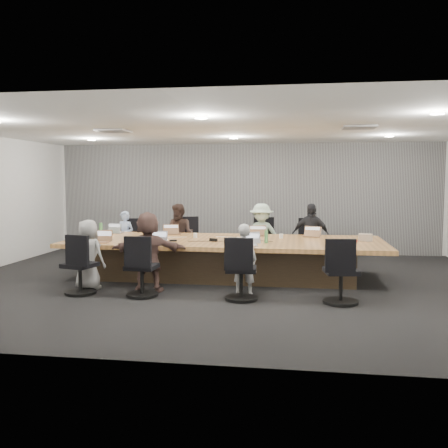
# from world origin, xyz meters

# --- Properties ---
(floor) EXTENTS (10.00, 8.00, 0.00)m
(floor) POSITION_xyz_m (0.00, 0.00, 0.00)
(floor) COLOR black
(floor) RESTS_ON ground
(ceiling) EXTENTS (10.00, 8.00, 0.00)m
(ceiling) POSITION_xyz_m (0.00, 0.00, 2.80)
(ceiling) COLOR white
(ceiling) RESTS_ON wall_back
(wall_back) EXTENTS (10.00, 0.00, 2.80)m
(wall_back) POSITION_xyz_m (0.00, 4.00, 1.40)
(wall_back) COLOR silver
(wall_back) RESTS_ON ground
(wall_front) EXTENTS (10.00, 0.00, 2.80)m
(wall_front) POSITION_xyz_m (0.00, -4.00, 1.40)
(wall_front) COLOR silver
(wall_front) RESTS_ON ground
(curtain) EXTENTS (9.80, 0.04, 2.80)m
(curtain) POSITION_xyz_m (0.00, 3.92, 1.40)
(curtain) COLOR gray
(curtain) RESTS_ON ground
(conference_table) EXTENTS (6.00, 2.20, 0.74)m
(conference_table) POSITION_xyz_m (0.00, 0.50, 0.40)
(conference_table) COLOR #453422
(conference_table) RESTS_ON ground
(chair_0) EXTENTS (0.63, 0.63, 0.75)m
(chair_0) POSITION_xyz_m (-2.48, 2.20, 0.37)
(chair_0) COLOR black
(chair_0) RESTS_ON ground
(chair_1) EXTENTS (0.73, 0.73, 0.85)m
(chair_1) POSITION_xyz_m (-1.21, 2.20, 0.42)
(chair_1) COLOR black
(chair_1) RESTS_ON ground
(chair_2) EXTENTS (0.60, 0.60, 0.86)m
(chair_2) POSITION_xyz_m (0.60, 2.20, 0.43)
(chair_2) COLOR black
(chair_2) RESTS_ON ground
(chair_3) EXTENTS (0.63, 0.63, 0.84)m
(chair_3) POSITION_xyz_m (1.65, 2.20, 0.42)
(chair_3) COLOR black
(chair_3) RESTS_ON ground
(chair_4) EXTENTS (0.67, 0.67, 0.81)m
(chair_4) POSITION_xyz_m (-2.17, -1.20, 0.40)
(chair_4) COLOR black
(chair_4) RESTS_ON ground
(chair_5) EXTENTS (0.56, 0.56, 0.81)m
(chair_5) POSITION_xyz_m (-1.10, -1.20, 0.40)
(chair_5) COLOR black
(chair_5) RESTS_ON ground
(chair_6) EXTENTS (0.59, 0.59, 0.82)m
(chair_6) POSITION_xyz_m (0.51, -1.20, 0.41)
(chair_6) COLOR black
(chair_6) RESTS_ON ground
(chair_7) EXTENTS (0.64, 0.64, 0.84)m
(chair_7) POSITION_xyz_m (2.05, -1.20, 0.42)
(chair_7) COLOR black
(chair_7) RESTS_ON ground
(person_0) EXTENTS (0.49, 0.38, 1.18)m
(person_0) POSITION_xyz_m (-2.48, 1.85, 0.59)
(person_0) COLOR #9BB1D8
(person_0) RESTS_ON ground
(laptop_0) EXTENTS (0.31, 0.24, 0.02)m
(laptop_0) POSITION_xyz_m (-2.48, 1.30, 0.75)
(laptop_0) COLOR #B2B2B7
(laptop_0) RESTS_ON conference_table
(person_1) EXTENTS (0.74, 0.63, 1.35)m
(person_1) POSITION_xyz_m (-1.21, 1.85, 0.68)
(person_1) COLOR #342520
(person_1) RESTS_ON ground
(laptop_1) EXTENTS (0.35, 0.26, 0.02)m
(laptop_1) POSITION_xyz_m (-1.21, 1.30, 0.75)
(laptop_1) COLOR #8C6647
(laptop_1) RESTS_ON conference_table
(person_2) EXTENTS (0.89, 0.51, 1.37)m
(person_2) POSITION_xyz_m (0.60, 1.85, 0.68)
(person_2) COLOR #A7C4AD
(person_2) RESTS_ON ground
(laptop_2) EXTENTS (0.37, 0.28, 0.02)m
(laptop_2) POSITION_xyz_m (0.60, 1.30, 0.75)
(laptop_2) COLOR #8C6647
(laptop_2) RESTS_ON conference_table
(person_3) EXTENTS (0.86, 0.47, 1.38)m
(person_3) POSITION_xyz_m (1.65, 1.85, 0.69)
(person_3) COLOR black
(person_3) RESTS_ON ground
(laptop_3) EXTENTS (0.36, 0.28, 0.02)m
(laptop_3) POSITION_xyz_m (1.65, 1.30, 0.75)
(laptop_3) COLOR #8C6647
(laptop_3) RESTS_ON conference_table
(person_4) EXTENTS (0.66, 0.51, 1.21)m
(person_4) POSITION_xyz_m (-2.17, -0.85, 0.60)
(person_4) COLOR gray
(person_4) RESTS_ON ground
(laptop_4) EXTENTS (0.31, 0.23, 0.02)m
(laptop_4) POSITION_xyz_m (-2.17, -0.30, 0.75)
(laptop_4) COLOR #8C6647
(laptop_4) RESTS_ON conference_table
(person_5) EXTENTS (1.31, 0.64, 1.36)m
(person_5) POSITION_xyz_m (-1.10, -0.85, 0.68)
(person_5) COLOR brown
(person_5) RESTS_ON ground
(laptop_5) EXTENTS (0.29, 0.20, 0.02)m
(laptop_5) POSITION_xyz_m (-1.10, -0.30, 0.75)
(laptop_5) COLOR #B2B2B7
(laptop_5) RESTS_ON conference_table
(person_6) EXTENTS (0.44, 0.29, 1.18)m
(person_6) POSITION_xyz_m (0.51, -0.85, 0.59)
(person_6) COLOR #AFAFAF
(person_6) RESTS_ON ground
(laptop_6) EXTENTS (0.40, 0.32, 0.02)m
(laptop_6) POSITION_xyz_m (0.51, -0.30, 0.75)
(laptop_6) COLOR #B2B2B7
(laptop_6) RESTS_ON conference_table
(bottle_green_left) EXTENTS (0.07, 0.07, 0.26)m
(bottle_green_left) POSITION_xyz_m (-2.65, 0.88, 0.87)
(bottle_green_left) COLOR #488B4B
(bottle_green_left) RESTS_ON conference_table
(bottle_green_right) EXTENTS (0.07, 0.07, 0.23)m
(bottle_green_right) POSITION_xyz_m (0.82, 0.12, 0.86)
(bottle_green_right) COLOR #488B4B
(bottle_green_right) RESTS_ON conference_table
(bottle_clear) EXTENTS (0.09, 0.09, 0.24)m
(bottle_clear) POSITION_xyz_m (-1.56, 0.73, 0.86)
(bottle_clear) COLOR silver
(bottle_clear) RESTS_ON conference_table
(cup_white_far) EXTENTS (0.09, 0.09, 0.09)m
(cup_white_far) POSITION_xyz_m (-0.62, 0.73, 0.79)
(cup_white_far) COLOR white
(cup_white_far) RESTS_ON conference_table
(cup_white_near) EXTENTS (0.08, 0.08, 0.09)m
(cup_white_near) POSITION_xyz_m (1.06, 0.88, 0.78)
(cup_white_near) COLOR white
(cup_white_near) RESTS_ON conference_table
(mug_brown) EXTENTS (0.11, 0.11, 0.11)m
(mug_brown) POSITION_xyz_m (-2.58, 0.53, 0.80)
(mug_brown) COLOR brown
(mug_brown) RESTS_ON conference_table
(mic_left) EXTENTS (0.16, 0.13, 0.03)m
(mic_left) POSITION_xyz_m (-0.92, 0.13, 0.75)
(mic_left) COLOR black
(mic_left) RESTS_ON conference_table
(mic_right) EXTENTS (0.17, 0.14, 0.03)m
(mic_right) POSITION_xyz_m (0.14, 0.65, 0.75)
(mic_right) COLOR black
(mic_right) RESTS_ON conference_table
(stapler) EXTENTS (0.16, 0.10, 0.06)m
(stapler) POSITION_xyz_m (-0.17, 0.20, 0.77)
(stapler) COLOR black
(stapler) RESTS_ON conference_table
(canvas_bag) EXTENTS (0.27, 0.19, 0.13)m
(canvas_bag) POSITION_xyz_m (2.64, 0.68, 0.81)
(canvas_bag) COLOR #B09E8B
(canvas_bag) RESTS_ON conference_table
(snack_packet) EXTENTS (0.21, 0.18, 0.04)m
(snack_packet) POSITION_xyz_m (2.37, 0.49, 0.76)
(snack_packet) COLOR red
(snack_packet) RESTS_ON conference_table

